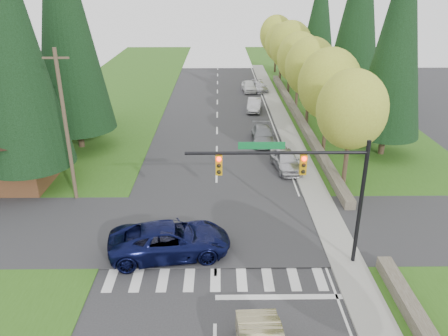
{
  "coord_description": "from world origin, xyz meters",
  "views": [
    {
      "loc": [
        0.22,
        -14.52,
        13.63
      ],
      "look_at": [
        0.51,
        10.63,
        2.8
      ],
      "focal_mm": 35.0,
      "sensor_mm": 36.0,
      "label": 1
    }
  ],
  "objects_px": {
    "parked_car_c": "(254,105)",
    "parked_car_d": "(249,86)",
    "suv_navy": "(170,240)",
    "parked_car_e": "(259,87)",
    "parked_car_a": "(286,160)",
    "parked_car_b": "(263,135)"
  },
  "relations": [
    {
      "from": "parked_car_a",
      "to": "parked_car_d",
      "type": "xyz_separation_m",
      "value": [
        -1.21,
        26.06,
        -0.05
      ]
    },
    {
      "from": "suv_navy",
      "to": "parked_car_b",
      "type": "bearing_deg",
      "value": -29.29
    },
    {
      "from": "suv_navy",
      "to": "parked_car_a",
      "type": "bearing_deg",
      "value": -43.01
    },
    {
      "from": "parked_car_a",
      "to": "parked_car_e",
      "type": "height_order",
      "value": "parked_car_a"
    },
    {
      "from": "suv_navy",
      "to": "parked_car_b",
      "type": "relative_size",
      "value": 1.34
    },
    {
      "from": "suv_navy",
      "to": "parked_car_e",
      "type": "bearing_deg",
      "value": -20.78
    },
    {
      "from": "parked_car_c",
      "to": "suv_navy",
      "type": "bearing_deg",
      "value": -96.24
    },
    {
      "from": "parked_car_a",
      "to": "parked_car_e",
      "type": "bearing_deg",
      "value": 81.94
    },
    {
      "from": "parked_car_c",
      "to": "parked_car_e",
      "type": "distance_m",
      "value": 9.53
    },
    {
      "from": "parked_car_a",
      "to": "parked_car_c",
      "type": "bearing_deg",
      "value": 86.49
    },
    {
      "from": "suv_navy",
      "to": "parked_car_b",
      "type": "height_order",
      "value": "suv_navy"
    },
    {
      "from": "parked_car_d",
      "to": "parked_car_a",
      "type": "bearing_deg",
      "value": -91.92
    },
    {
      "from": "parked_car_a",
      "to": "parked_car_d",
      "type": "height_order",
      "value": "parked_car_a"
    },
    {
      "from": "parked_car_b",
      "to": "parked_car_d",
      "type": "xyz_separation_m",
      "value": [
        0.0,
        19.88,
        0.01
      ]
    },
    {
      "from": "suv_navy",
      "to": "parked_car_c",
      "type": "xyz_separation_m",
      "value": [
        6.63,
        28.2,
        -0.21
      ]
    },
    {
      "from": "parked_car_c",
      "to": "parked_car_d",
      "type": "distance_m",
      "value": 9.36
    },
    {
      "from": "suv_navy",
      "to": "parked_car_c",
      "type": "bearing_deg",
      "value": -21.97
    },
    {
      "from": "parked_car_d",
      "to": "parked_car_c",
      "type": "bearing_deg",
      "value": -94.57
    },
    {
      "from": "parked_car_a",
      "to": "parked_car_c",
      "type": "height_order",
      "value": "parked_car_a"
    },
    {
      "from": "parked_car_c",
      "to": "parked_car_e",
      "type": "relative_size",
      "value": 0.99
    },
    {
      "from": "suv_navy",
      "to": "parked_car_e",
      "type": "height_order",
      "value": "suv_navy"
    },
    {
      "from": "suv_navy",
      "to": "parked_car_d",
      "type": "relative_size",
      "value": 1.54
    }
  ]
}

